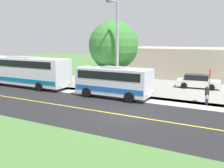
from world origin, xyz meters
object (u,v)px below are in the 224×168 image
object	(u,v)px
transit_bus_rear	(23,70)
shuttle_bus_front	(114,80)
street_light_pole	(117,45)
pedestrian_with_bags	(207,94)
parked_car_near	(198,82)
stop_sign	(210,80)
tree_curbside	(114,46)
commercial_building	(197,62)

from	to	relation	value
transit_bus_rear	shuttle_bus_front	bearing A→B (deg)	89.68
transit_bus_rear	street_light_pole	xyz separation A→B (m)	(-0.31, 11.58, 2.83)
pedestrian_with_bags	parked_car_near	size ratio (longest dim) A/B	0.35
transit_bus_rear	stop_sign	world-z (taller)	transit_bus_rear
street_light_pole	tree_curbside	world-z (taller)	street_light_pole
pedestrian_with_bags	stop_sign	distance (m)	1.19
pedestrian_with_bags	street_light_pole	xyz separation A→B (m)	(0.81, -7.68, 3.80)
pedestrian_with_bags	commercial_building	distance (m)	16.14
shuttle_bus_front	pedestrian_with_bags	bearing A→B (deg)	98.67
pedestrian_with_bags	parked_car_near	xyz separation A→B (m)	(-7.01, -1.88, -0.16)
stop_sign	parked_car_near	world-z (taller)	stop_sign
shuttle_bus_front	stop_sign	world-z (taller)	stop_sign
street_light_pole	commercial_building	size ratio (longest dim) A/B	0.42
commercial_building	pedestrian_with_bags	bearing A→B (deg)	12.77
street_light_pole	stop_sign	bearing A→B (deg)	98.93
transit_bus_rear	parked_car_near	xyz separation A→B (m)	(-8.13, 17.38, -1.12)
shuttle_bus_front	street_light_pole	distance (m)	3.14
pedestrian_with_bags	tree_curbside	bearing A→B (deg)	-100.33
transit_bus_rear	street_light_pole	world-z (taller)	street_light_pole
transit_bus_rear	pedestrian_with_bags	bearing A→B (deg)	93.34
street_light_pole	tree_curbside	size ratio (longest dim) A/B	1.20
stop_sign	street_light_pole	size ratio (longest dim) A/B	0.34
pedestrian_with_bags	stop_sign	xyz separation A→B (m)	(-0.40, 0.06, 1.12)
tree_curbside	commercial_building	xyz separation A→B (m)	(-14.00, 5.78, -2.53)
commercial_building	stop_sign	bearing A→B (deg)	13.32
shuttle_bus_front	transit_bus_rear	distance (m)	11.47
stop_sign	commercial_building	xyz separation A→B (m)	(-15.30, -3.62, 0.04)
stop_sign	pedestrian_with_bags	bearing A→B (deg)	-9.15
tree_curbside	parked_car_near	bearing A→B (deg)	125.44
shuttle_bus_front	street_light_pole	world-z (taller)	street_light_pole
shuttle_bus_front	commercial_building	bearing A→B (deg)	165.94
stop_sign	parked_car_near	xyz separation A→B (m)	(-6.61, -1.95, -1.28)
street_light_pole	parked_car_near	distance (m)	10.51
parked_car_near	tree_curbside	size ratio (longest dim) A/B	0.65
transit_bus_rear	parked_car_near	distance (m)	19.22
shuttle_bus_front	stop_sign	distance (m)	8.02
pedestrian_with_bags	commercial_building	size ratio (longest dim) A/B	0.08
transit_bus_rear	commercial_building	distance (m)	23.01
pedestrian_with_bags	stop_sign	world-z (taller)	stop_sign
shuttle_bus_front	pedestrian_with_bags	size ratio (longest dim) A/B	4.33
street_light_pole	shuttle_bus_front	bearing A→B (deg)	-16.61
stop_sign	parked_car_near	distance (m)	7.01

